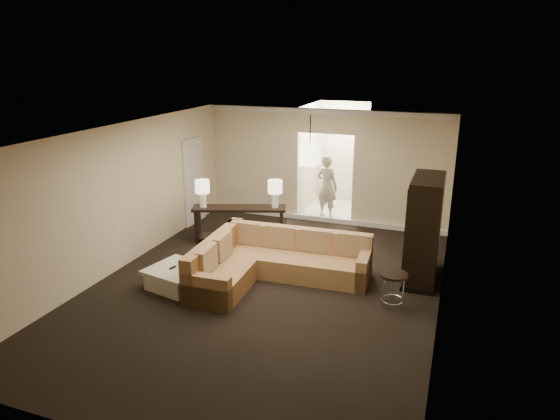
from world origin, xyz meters
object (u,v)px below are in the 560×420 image
at_px(sectional_sofa, 271,262).
at_px(coffee_table, 177,277).
at_px(person, 327,183).
at_px(drink_table, 393,283).
at_px(console_table, 239,221).
at_px(armoire, 423,231).

distance_m(sectional_sofa, coffee_table, 1.72).
relative_size(coffee_table, person, 0.62).
xyz_separation_m(drink_table, person, (-2.26, 4.20, 0.48)).
relative_size(console_table, person, 1.17).
relative_size(coffee_table, drink_table, 1.90).
height_order(sectional_sofa, coffee_table, sectional_sofa).
relative_size(sectional_sofa, person, 1.62).
relative_size(sectional_sofa, console_table, 1.39).
bearing_deg(armoire, sectional_sofa, -159.24).
height_order(armoire, person, armoire).
xyz_separation_m(coffee_table, console_table, (0.11, 2.50, 0.28)).
bearing_deg(console_table, person, 39.85).
relative_size(armoire, person, 1.09).
distance_m(sectional_sofa, person, 3.99).
xyz_separation_m(coffee_table, armoire, (4.10, 1.87, 0.75)).
bearing_deg(person, console_table, 79.31).
distance_m(drink_table, person, 4.79).
height_order(drink_table, person, person).
height_order(coffee_table, person, person).
relative_size(console_table, armoire, 1.07).
bearing_deg(armoire, coffee_table, -155.48).
height_order(console_table, drink_table, console_table).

